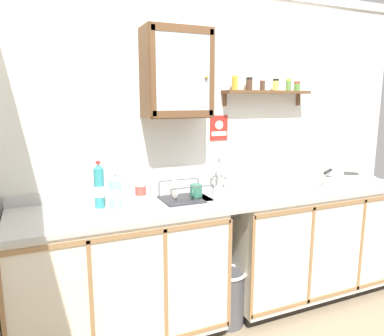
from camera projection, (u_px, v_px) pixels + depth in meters
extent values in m
cube|color=silver|center=(211.00, 147.00, 2.97)|extent=(3.73, 0.05, 2.54)
cube|color=black|center=(120.00, 330.00, 2.58)|extent=(1.34, 0.57, 0.08)
cube|color=beige|center=(119.00, 272.00, 2.47)|extent=(1.36, 0.63, 0.84)
cube|color=#997047|center=(128.00, 236.00, 2.11)|extent=(1.36, 0.01, 0.03)
cube|color=#997047|center=(3.00, 322.00, 1.91)|extent=(0.02, 0.01, 0.77)
cube|color=#997047|center=(92.00, 304.00, 2.09)|extent=(0.02, 0.01, 0.77)
cube|color=#997047|center=(166.00, 288.00, 2.27)|extent=(0.02, 0.01, 0.77)
cube|color=#997047|center=(230.00, 274.00, 2.44)|extent=(0.02, 0.01, 0.77)
cube|color=black|center=(304.00, 285.00, 3.22)|extent=(1.52, 0.57, 0.08)
cube|color=beige|center=(309.00, 237.00, 3.11)|extent=(1.55, 0.63, 0.84)
cube|color=#997047|center=(341.00, 204.00, 2.75)|extent=(1.55, 0.01, 0.03)
cube|color=#997047|center=(334.00, 294.00, 2.89)|extent=(1.55, 0.01, 0.03)
cube|color=#997047|center=(253.00, 269.00, 2.52)|extent=(0.02, 0.01, 0.77)
cube|color=#997047|center=(311.00, 257.00, 2.72)|extent=(0.02, 0.01, 0.77)
cube|color=#997047|center=(362.00, 246.00, 2.92)|extent=(0.02, 0.01, 0.77)
cube|color=#B2B2AD|center=(231.00, 198.00, 2.73)|extent=(3.09, 0.66, 0.03)
cube|color=#B2B2AD|center=(213.00, 182.00, 2.99)|extent=(3.09, 0.02, 0.08)
cube|color=silver|center=(232.00, 194.00, 2.75)|extent=(0.56, 0.37, 0.01)
cube|color=slate|center=(232.00, 209.00, 2.77)|extent=(0.48, 0.30, 0.01)
cube|color=slate|center=(223.00, 197.00, 2.90)|extent=(0.48, 0.01, 0.12)
cube|color=slate|center=(242.00, 208.00, 2.62)|extent=(0.48, 0.01, 0.12)
cylinder|color=#4C4C51|center=(232.00, 209.00, 2.77)|extent=(0.04, 0.04, 0.01)
cylinder|color=silver|center=(219.00, 187.00, 2.93)|extent=(0.05, 0.05, 0.02)
cylinder|color=silver|center=(219.00, 172.00, 2.90)|extent=(0.02, 0.02, 0.23)
torus|color=silver|center=(223.00, 159.00, 2.82)|extent=(0.16, 0.02, 0.16)
cylinder|color=silver|center=(225.00, 183.00, 2.94)|extent=(0.02, 0.02, 0.06)
cube|color=silver|center=(343.00, 179.00, 3.17)|extent=(0.40, 0.34, 0.06)
cylinder|color=#2D2D2D|center=(333.00, 175.00, 3.15)|extent=(0.16, 0.16, 0.01)
cylinder|color=#2D2D2D|center=(349.00, 173.00, 3.22)|extent=(0.16, 0.16, 0.01)
cylinder|color=black|center=(349.00, 183.00, 2.99)|extent=(0.03, 0.02, 0.03)
cylinder|color=black|center=(366.00, 181.00, 3.06)|extent=(0.03, 0.02, 0.03)
cylinder|color=silver|center=(333.00, 171.00, 3.14)|extent=(0.17, 0.17, 0.07)
torus|color=silver|center=(334.00, 167.00, 3.13)|extent=(0.18, 0.18, 0.01)
cylinder|color=black|center=(328.00, 171.00, 2.99)|extent=(0.17, 0.12, 0.02)
cylinder|color=#8CB7E0|center=(116.00, 195.00, 2.38)|extent=(0.08, 0.08, 0.19)
cone|color=#8CB7E0|center=(115.00, 177.00, 2.35)|extent=(0.08, 0.08, 0.04)
cylinder|color=white|center=(115.00, 173.00, 2.35)|extent=(0.04, 0.04, 0.02)
cylinder|color=white|center=(116.00, 193.00, 2.37)|extent=(0.08, 0.08, 0.05)
cylinder|color=silver|center=(141.00, 189.00, 2.48)|extent=(0.07, 0.07, 0.22)
cone|color=silver|center=(140.00, 170.00, 2.45)|extent=(0.07, 0.07, 0.03)
cylinder|color=white|center=(140.00, 166.00, 2.45)|extent=(0.03, 0.03, 0.02)
cylinder|color=#D84C3F|center=(141.00, 190.00, 2.48)|extent=(0.07, 0.07, 0.06)
cylinder|color=teal|center=(99.00, 188.00, 2.40)|extent=(0.07, 0.07, 0.27)
cone|color=teal|center=(98.00, 166.00, 2.37)|extent=(0.06, 0.06, 0.03)
cylinder|color=red|center=(98.00, 162.00, 2.37)|extent=(0.03, 0.03, 0.02)
cylinder|color=white|center=(99.00, 191.00, 2.41)|extent=(0.07, 0.07, 0.07)
cube|color=#333338|center=(186.00, 199.00, 2.61)|extent=(0.34, 0.28, 0.01)
cylinder|color=#4C4F54|center=(171.00, 197.00, 2.42)|extent=(0.01, 0.01, 0.11)
cylinder|color=#4C4F54|center=(213.00, 193.00, 2.54)|extent=(0.01, 0.01, 0.11)
cylinder|color=#4C4F54|center=(159.00, 189.00, 2.65)|extent=(0.01, 0.01, 0.11)
cylinder|color=#4C4F54|center=(198.00, 185.00, 2.77)|extent=(0.01, 0.01, 0.11)
cylinder|color=#4C4F54|center=(193.00, 187.00, 2.47)|extent=(0.31, 0.01, 0.01)
cylinder|color=#4C4F54|center=(179.00, 180.00, 2.70)|extent=(0.31, 0.01, 0.01)
cylinder|color=white|center=(174.00, 189.00, 2.56)|extent=(0.01, 0.13, 0.13)
cylinder|color=#337259|center=(196.00, 192.00, 2.62)|extent=(0.09, 0.09, 0.11)
torus|color=#337259|center=(194.00, 193.00, 2.57)|extent=(0.06, 0.06, 0.07)
cube|color=brown|center=(176.00, 74.00, 2.59)|extent=(0.48, 0.25, 0.63)
cube|color=silver|center=(183.00, 72.00, 2.47)|extent=(0.39, 0.01, 0.51)
cube|color=brown|center=(153.00, 71.00, 2.38)|extent=(0.04, 0.01, 0.59)
cube|color=brown|center=(212.00, 73.00, 2.55)|extent=(0.04, 0.01, 0.59)
cube|color=brown|center=(183.00, 29.00, 2.42)|extent=(0.45, 0.01, 0.05)
cube|color=brown|center=(184.00, 114.00, 2.52)|extent=(0.45, 0.01, 0.05)
sphere|color=olive|center=(207.00, 78.00, 2.53)|extent=(0.02, 0.02, 0.02)
cube|color=brown|center=(267.00, 92.00, 2.98)|extent=(0.79, 0.14, 0.02)
cube|color=brown|center=(225.00, 100.00, 2.90)|extent=(0.02, 0.03, 0.10)
cube|color=brown|center=(298.00, 100.00, 3.19)|extent=(0.02, 0.03, 0.10)
cylinder|color=gold|center=(235.00, 84.00, 2.85)|extent=(0.05, 0.05, 0.09)
cylinder|color=yellow|center=(235.00, 77.00, 2.84)|extent=(0.05, 0.05, 0.02)
cylinder|color=#4C3326|center=(249.00, 85.00, 2.91)|extent=(0.05, 0.05, 0.09)
cylinder|color=black|center=(249.00, 78.00, 2.90)|extent=(0.05, 0.05, 0.02)
cylinder|color=#4C3326|center=(262.00, 86.00, 2.94)|extent=(0.04, 0.04, 0.08)
cylinder|color=white|center=(263.00, 80.00, 2.93)|extent=(0.04, 0.04, 0.02)
cylinder|color=#E0C659|center=(276.00, 86.00, 3.00)|extent=(0.05, 0.05, 0.08)
cylinder|color=black|center=(276.00, 80.00, 2.99)|extent=(0.05, 0.05, 0.02)
cylinder|color=#598C3F|center=(288.00, 86.00, 3.04)|extent=(0.04, 0.04, 0.08)
cylinder|color=yellow|center=(289.00, 80.00, 3.03)|extent=(0.04, 0.04, 0.02)
cylinder|color=#598C3F|center=(297.00, 87.00, 3.08)|extent=(0.05, 0.05, 0.06)
cylinder|color=red|center=(297.00, 82.00, 3.08)|extent=(0.05, 0.05, 0.02)
cube|color=#B2261E|center=(219.00, 128.00, 2.94)|extent=(0.16, 0.01, 0.20)
cube|color=white|center=(219.00, 134.00, 2.94)|extent=(0.13, 0.00, 0.04)
cylinder|color=white|center=(219.00, 125.00, 2.93)|extent=(0.07, 0.00, 0.07)
cylinder|color=#4C4C51|center=(228.00, 298.00, 2.69)|extent=(0.23, 0.23, 0.41)
torus|color=white|center=(229.00, 272.00, 2.65)|extent=(0.26, 0.26, 0.02)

